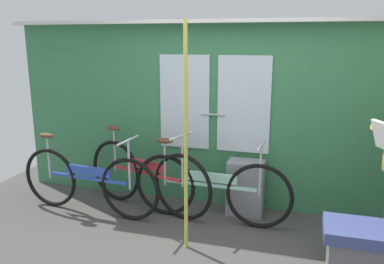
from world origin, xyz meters
The scene contains 8 objects.
ground_plane centered at (0.00, 0.00, -0.02)m, with size 6.40×3.85×0.04m, color #474442.
train_door_wall centered at (-0.01, 1.12, 1.13)m, with size 5.40×0.28×2.16m.
bicycle_near_door centered at (-0.12, 0.60, 0.38)m, with size 1.77×0.44×0.92m.
bicycle_leaning_behind centered at (-0.90, 0.70, 0.40)m, with size 1.69×0.63×0.97m.
bicycle_by_pole centered at (-1.50, 0.41, 0.38)m, with size 1.78×0.44×0.92m.
trash_bin_by_wall centered at (0.23, 0.91, 0.31)m, with size 0.41×0.28×0.62m, color gray.
handrail_pole centered at (-0.20, -0.01, 1.06)m, with size 0.04×0.04×2.12m, color #C6C14C.
bench_seat_corner centered at (1.39, -0.05, 0.24)m, with size 0.70×0.44×0.45m.
Camera 1 is at (0.84, -3.31, 1.96)m, focal length 36.95 mm.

